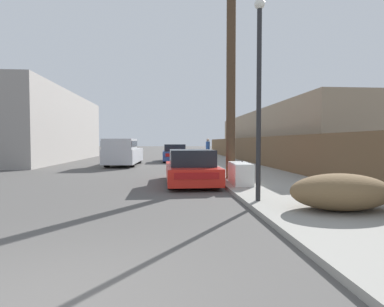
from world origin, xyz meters
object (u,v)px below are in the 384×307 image
object	(u,v)px
parked_sports_car_red	(191,168)
pedestrian	(208,149)
pickup_truck	(123,152)
brush_pile	(340,192)
utility_pole	(231,67)
discarded_fridge	(240,173)
car_parked_mid	(174,153)
street_lamp	(259,85)

from	to	relation	value
parked_sports_car_red	pedestrian	world-z (taller)	pedestrian
pickup_truck	pedestrian	xyz separation A→B (m)	(6.36, 4.73, 0.13)
brush_pile	utility_pole	bearing A→B (deg)	101.78
discarded_fridge	parked_sports_car_red	distance (m)	1.93
brush_pile	car_parked_mid	bearing A→B (deg)	99.84
street_lamp	pedestrian	xyz separation A→B (m)	(1.14, 17.75, -1.97)
brush_pile	pedestrian	bearing A→B (deg)	91.03
parked_sports_car_red	utility_pole	world-z (taller)	utility_pole
discarded_fridge	pedestrian	distance (m)	14.70
discarded_fridge	pickup_truck	xyz separation A→B (m)	(-5.52, 9.94, 0.41)
discarded_fridge	car_parked_mid	world-z (taller)	car_parked_mid
car_parked_mid	pedestrian	size ratio (longest dim) A/B	2.56
utility_pole	brush_pile	distance (m)	7.13
parked_sports_car_red	brush_pile	distance (m)	5.89
brush_pile	pedestrian	xyz separation A→B (m)	(-0.34, 18.87, 0.51)
utility_pole	pedestrian	bearing A→B (deg)	86.27
utility_pole	brush_pile	xyz separation A→B (m)	(1.20, -5.74, -4.06)
car_parked_mid	discarded_fridge	bearing A→B (deg)	-82.64
pickup_truck	parked_sports_car_red	bearing A→B (deg)	114.95
car_parked_mid	brush_pile	bearing A→B (deg)	-80.87
pickup_truck	street_lamp	distance (m)	14.18
discarded_fridge	brush_pile	world-z (taller)	brush_pile
car_parked_mid	utility_pole	bearing A→B (deg)	-81.76
car_parked_mid	utility_pole	size ratio (longest dim) A/B	0.51
car_parked_mid	street_lamp	bearing A→B (deg)	-85.07
utility_pole	brush_pile	size ratio (longest dim) A/B	3.98
discarded_fridge	pickup_truck	world-z (taller)	pickup_truck
pickup_truck	brush_pile	world-z (taller)	pickup_truck
discarded_fridge	street_lamp	xyz separation A→B (m)	(-0.30, -3.08, 2.51)
utility_pole	brush_pile	world-z (taller)	utility_pole
street_lamp	brush_pile	xyz separation A→B (m)	(1.48, -1.13, -2.48)
car_parked_mid	pickup_truck	bearing A→B (deg)	-130.94
brush_pile	discarded_fridge	bearing A→B (deg)	105.64
pickup_truck	utility_pole	distance (m)	10.70
car_parked_mid	pickup_truck	xyz separation A→B (m)	(-3.52, -4.16, 0.24)
discarded_fridge	parked_sports_car_red	xyz separation A→B (m)	(-1.68, 0.94, 0.10)
discarded_fridge	pickup_truck	size ratio (longest dim) A/B	0.31
parked_sports_car_red	utility_pole	bearing A→B (deg)	18.84
discarded_fridge	car_parked_mid	distance (m)	14.24
parked_sports_car_red	street_lamp	world-z (taller)	street_lamp
discarded_fridge	pedestrian	world-z (taller)	pedestrian
discarded_fridge	pedestrian	xyz separation A→B (m)	(0.84, 14.67, 0.54)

